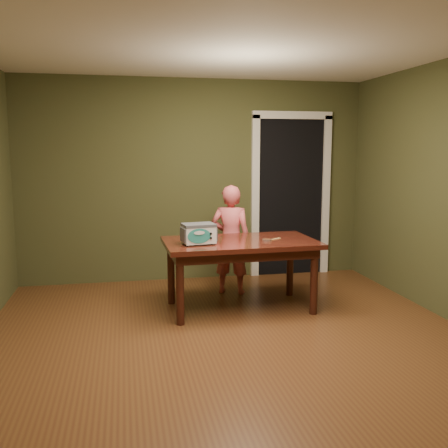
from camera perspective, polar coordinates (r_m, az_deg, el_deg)
name	(u,v)px	position (r m, az deg, el deg)	size (l,w,h in m)	color
floor	(238,351)	(4.40, 1.65, -14.33)	(5.00, 5.00, 0.00)	brown
room_shell	(239,150)	(4.05, 1.76, 8.49)	(4.52, 5.02, 2.61)	#3F4324
doorway	(284,195)	(7.11, 6.83, 3.26)	(1.10, 0.66, 2.25)	black
dining_table	(240,250)	(5.31, 1.87, -2.94)	(1.63, 0.95, 0.75)	#39120C
toy_oven	(199,233)	(5.08, -2.92, -1.03)	(0.37, 0.27, 0.21)	#4C4F54
baking_pan	(267,240)	(5.27, 4.94, -1.83)	(0.10, 0.10, 0.02)	silver
spatula	(275,239)	(5.37, 5.82, -1.73)	(0.18, 0.03, 0.01)	tan
child	(231,240)	(5.90, 0.78, -1.79)	(0.47, 0.31, 1.30)	#D8595C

